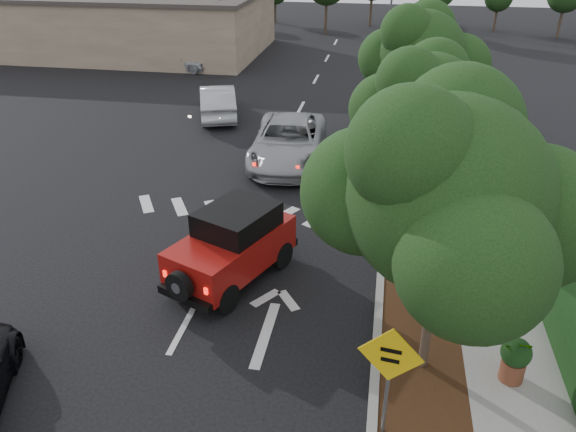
# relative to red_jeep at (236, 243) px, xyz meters

# --- Properties ---
(ground) EXTENTS (120.00, 120.00, 0.00)m
(ground) POSITION_rel_red_jeep_xyz_m (-0.72, -2.29, -1.03)
(ground) COLOR black
(ground) RESTS_ON ground
(curb) EXTENTS (0.20, 70.00, 0.15)m
(curb) POSITION_rel_red_jeep_xyz_m (3.88, 9.71, -0.96)
(curb) COLOR #9E9B93
(curb) RESTS_ON ground
(planting_strip) EXTENTS (1.80, 70.00, 0.12)m
(planting_strip) POSITION_rel_red_jeep_xyz_m (4.88, 9.71, -0.97)
(planting_strip) COLOR black
(planting_strip) RESTS_ON ground
(sidewalk) EXTENTS (2.00, 70.00, 0.12)m
(sidewalk) POSITION_rel_red_jeep_xyz_m (6.78, 9.71, -0.97)
(sidewalk) COLOR gray
(sidewalk) RESTS_ON ground
(hedge) EXTENTS (0.80, 70.00, 0.80)m
(hedge) POSITION_rel_red_jeep_xyz_m (8.18, 9.71, -0.63)
(hedge) COLOR black
(hedge) RESTS_ON ground
(commercial_building) EXTENTS (22.00, 12.00, 4.00)m
(commercial_building) POSITION_rel_red_jeep_xyz_m (-16.72, 27.71, 0.97)
(commercial_building) COLOR #866E5D
(commercial_building) RESTS_ON ground
(transmission_tower) EXTENTS (7.00, 4.00, 28.00)m
(transmission_tower) POSITION_rel_red_jeep_xyz_m (5.28, 45.71, -1.03)
(transmission_tower) COLOR slate
(transmission_tower) RESTS_ON ground
(street_tree_near) EXTENTS (3.80, 3.80, 5.92)m
(street_tree_near) POSITION_rel_red_jeep_xyz_m (4.88, -2.79, -1.03)
(street_tree_near) COLOR black
(street_tree_near) RESTS_ON ground
(street_tree_mid) EXTENTS (3.20, 3.20, 5.32)m
(street_tree_mid) POSITION_rel_red_jeep_xyz_m (4.88, 4.21, -1.03)
(street_tree_mid) COLOR black
(street_tree_mid) RESTS_ON ground
(street_tree_far) EXTENTS (3.40, 3.40, 5.62)m
(street_tree_far) POSITION_rel_red_jeep_xyz_m (4.88, 10.71, -1.03)
(street_tree_far) COLOR black
(street_tree_far) RESTS_ON ground
(light_pole_a) EXTENTS (2.00, 0.22, 9.00)m
(light_pole_a) POSITION_rel_red_jeep_xyz_m (-7.22, 23.71, -1.03)
(light_pole_a) COLOR slate
(light_pole_a) RESTS_ON ground
(light_pole_b) EXTENTS (2.00, 0.22, 9.00)m
(light_pole_b) POSITION_rel_red_jeep_xyz_m (-8.22, 35.71, -1.03)
(light_pole_b) COLOR slate
(light_pole_b) RESTS_ON ground
(red_jeep) EXTENTS (3.05, 4.15, 2.03)m
(red_jeep) POSITION_rel_red_jeep_xyz_m (0.00, 0.00, 0.00)
(red_jeep) COLOR black
(red_jeep) RESTS_ON ground
(silver_suv_ahead) EXTENTS (3.18, 6.20, 1.67)m
(silver_suv_ahead) POSITION_rel_red_jeep_xyz_m (-0.07, 8.43, -0.19)
(silver_suv_ahead) COLOR #A4A6AC
(silver_suv_ahead) RESTS_ON ground
(silver_sedan_oncoming) EXTENTS (3.05, 5.01, 1.56)m
(silver_sedan_oncoming) POSITION_rel_red_jeep_xyz_m (-4.52, 13.54, -0.25)
(silver_sedan_oncoming) COLOR #B7BAC0
(silver_sedan_oncoming) RESTS_ON ground
(parked_suv) EXTENTS (4.20, 2.40, 1.35)m
(parked_suv) POSITION_rel_red_jeep_xyz_m (-9.61, 22.54, -0.36)
(parked_suv) COLOR #B0B4B8
(parked_suv) RESTS_ON ground
(speed_hump_sign) EXTENTS (1.15, 0.18, 2.46)m
(speed_hump_sign) POSITION_rel_red_jeep_xyz_m (4.08, -4.80, 0.68)
(speed_hump_sign) COLOR slate
(speed_hump_sign) RESTS_ON ground
(terracotta_planter) EXTENTS (0.63, 0.63, 1.09)m
(terracotta_planter) POSITION_rel_red_jeep_xyz_m (6.69, -2.93, -0.29)
(terracotta_planter) COLOR brown
(terracotta_planter) RESTS_ON ground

